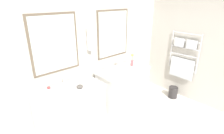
{
  "coord_description": "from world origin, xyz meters",
  "views": [
    {
      "loc": [
        -1.66,
        -0.76,
        2.16
      ],
      "look_at": [
        0.18,
        1.26,
        1.08
      ],
      "focal_mm": 28.0,
      "sensor_mm": 36.0,
      "label": 1
    }
  ],
  "objects": [
    {
      "name": "faucet_left",
      "position": [
        -0.53,
        1.61,
        0.95
      ],
      "size": [
        0.17,
        0.14,
        0.23
      ],
      "color": "silver",
      "rests_on": "vanity_left"
    },
    {
      "name": "faucet_right",
      "position": [
        0.69,
        1.61,
        0.95
      ],
      "size": [
        0.17,
        0.14,
        0.23
      ],
      "color": "silver",
      "rests_on": "vanity_right"
    },
    {
      "name": "wall_back",
      "position": [
        0.0,
        1.84,
        1.31
      ],
      "size": [
        5.61,
        0.17,
        2.6
      ],
      "color": "#B2ADA3",
      "rests_on": "ground_plane"
    },
    {
      "name": "amenity_bowl",
      "position": [
        -0.39,
        1.39,
        0.87
      ],
      "size": [
        0.11,
        0.11,
        0.07
      ],
      "color": "#4C4742",
      "rests_on": "vanity_left"
    },
    {
      "name": "vanity_left",
      "position": [
        -0.53,
        1.45,
        0.42
      ],
      "size": [
        1.08,
        0.61,
        0.83
      ],
      "color": "white",
      "rests_on": "ground_plane"
    },
    {
      "name": "wall_right",
      "position": [
        2.03,
        0.81,
        1.29
      ],
      "size": [
        0.13,
        3.71,
        2.6
      ],
      "color": "#B2ADA3",
      "rests_on": "ground_plane"
    },
    {
      "name": "flower_vase",
      "position": [
        0.97,
        1.51,
        0.94
      ],
      "size": [
        0.06,
        0.06,
        0.27
      ],
      "color": "#CC4C51",
      "rests_on": "vanity_right"
    },
    {
      "name": "waste_bin",
      "position": [
        1.78,
        0.92,
        0.14
      ],
      "size": [
        0.21,
        0.21,
        0.26
      ],
      "color": "#282626",
      "rests_on": "ground_plane"
    },
    {
      "name": "vanity_right",
      "position": [
        0.69,
        1.45,
        0.42
      ],
      "size": [
        1.08,
        0.61,
        0.83
      ],
      "color": "white",
      "rests_on": "ground_plane"
    },
    {
      "name": "toiletry_bottle",
      "position": [
        -0.87,
        1.4,
        0.92
      ],
      "size": [
        0.07,
        0.07,
        0.2
      ],
      "color": "silver",
      "rests_on": "vanity_left"
    }
  ]
}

